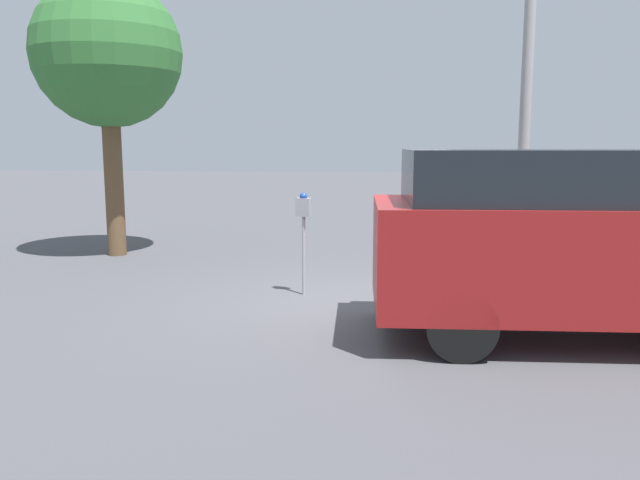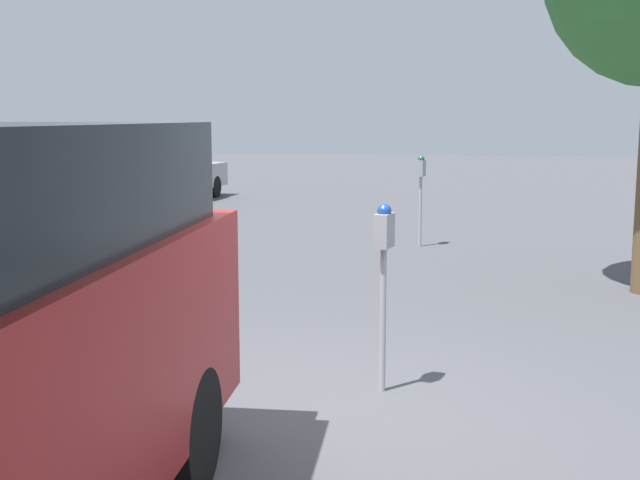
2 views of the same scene
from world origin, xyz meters
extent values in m
plane|color=#4C4C51|center=(0.00, 0.00, 0.00)|extent=(80.00, 80.00, 0.00)
cylinder|color=#9E9EA3|center=(-0.76, 0.47, 0.57)|extent=(0.05, 0.05, 1.13)
cube|color=gray|center=(-0.76, 0.47, 1.26)|extent=(0.22, 0.15, 0.26)
sphere|color=navy|center=(-0.76, 0.47, 1.41)|extent=(0.11, 0.11, 0.11)
cylinder|color=#9E9EA3|center=(-7.91, 0.37, 0.58)|extent=(0.05, 0.05, 1.16)
cube|color=gray|center=(-7.91, 0.37, 1.29)|extent=(0.22, 0.15, 0.26)
sphere|color=#14662D|center=(-7.91, 0.37, 1.44)|extent=(0.11, 0.11, 0.11)
cylinder|color=black|center=(1.10, -0.44, 0.36)|extent=(0.72, 0.26, 0.71)
cube|color=#9E9EA3|center=(-13.98, -6.36, 0.59)|extent=(4.12, 2.08, 0.61)
cube|color=black|center=(-13.79, -6.38, 1.17)|extent=(2.31, 1.80, 0.54)
cube|color=orange|center=(-15.97, -6.78, 0.43)|extent=(0.09, 0.13, 0.20)
cylinder|color=black|center=(-15.28, -7.04, 0.28)|extent=(0.58, 0.26, 0.57)
cylinder|color=black|center=(-15.16, -5.48, 0.28)|extent=(0.58, 0.26, 0.57)
cylinder|color=black|center=(-12.81, -7.24, 0.28)|extent=(0.58, 0.26, 0.57)
cylinder|color=black|center=(-12.69, -5.68, 0.28)|extent=(0.58, 0.26, 0.57)
camera|label=1|loc=(0.50, -8.18, 2.14)|focal=35.00mm
camera|label=2|loc=(5.23, 1.06, 2.11)|focal=45.00mm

